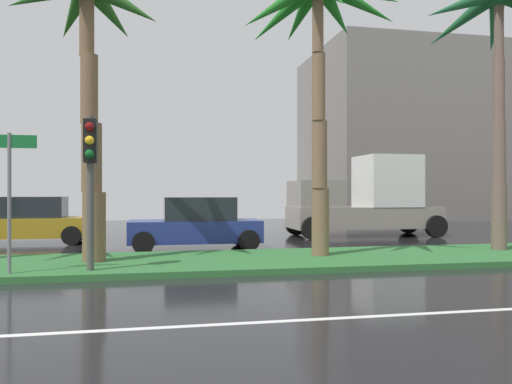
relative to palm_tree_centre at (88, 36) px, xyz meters
The scene contains 10 objects.
ground_plane 6.26m from the palm_tree_centre, 159.63° to the left, with size 90.00×42.00×0.10m, color black.
palm_tree_centre is the anchor object (origin of this frame).
palm_tree_centre_right 6.07m from the palm_tree_centre, ahead, with size 4.50×4.48×7.93m.
palm_tree_mid_right 12.05m from the palm_tree_centre, ahead, with size 4.94×4.54×8.34m.
traffic_signal_median_right 3.72m from the palm_tree_centre, 81.75° to the right, with size 0.28×0.43×3.42m.
street_name_sign 4.37m from the palm_tree_centre, 128.57° to the right, with size 1.10×0.08×3.00m.
car_in_traffic_second 8.67m from the palm_tree_centre, 113.38° to the left, with size 4.30×2.02×1.72m.
car_in_traffic_third 6.79m from the palm_tree_centre, 48.71° to the left, with size 4.30×2.02×1.72m.
box_truck_lead 13.42m from the palm_tree_centre, 33.46° to the left, with size 6.40×2.64×3.46m.
building_far_right 31.56m from the palm_tree_centre, 42.73° to the left, with size 19.66×10.80×12.11m.
Camera 1 is at (3.56, -5.19, 1.88)m, focal length 35.77 mm.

